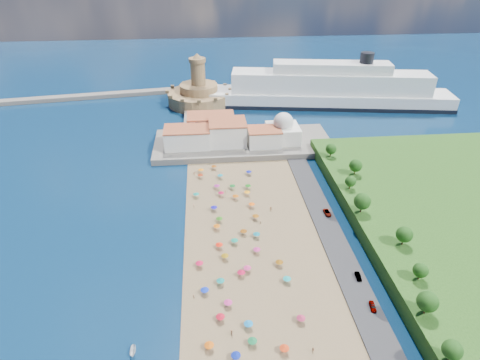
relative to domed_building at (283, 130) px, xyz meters
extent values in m
plane|color=#071938|center=(-30.00, -71.00, -8.97)|extent=(700.00, 700.00, 0.00)
cube|color=#59544C|center=(-20.00, 2.00, -7.47)|extent=(90.00, 36.00, 3.00)
cube|color=#59544C|center=(-42.00, 37.00, -7.77)|extent=(18.00, 70.00, 2.40)
cube|color=#59544C|center=(-140.00, 82.00, -7.67)|extent=(199.03, 34.77, 2.60)
cube|color=silver|center=(-48.00, -2.00, -1.47)|extent=(22.00, 14.00, 9.00)
cube|color=silver|center=(-28.00, 0.00, -0.47)|extent=(18.00, 16.00, 11.00)
cube|color=silver|center=(-10.00, -4.00, -1.97)|extent=(16.00, 12.00, 8.00)
cube|color=silver|center=(-36.00, 12.00, -0.97)|extent=(24.00, 14.00, 10.00)
cube|color=silver|center=(0.00, 0.00, -1.97)|extent=(16.00, 16.00, 8.00)
sphere|color=silver|center=(0.00, 0.00, 4.03)|extent=(10.00, 10.00, 10.00)
cylinder|color=silver|center=(0.00, 0.00, 7.83)|extent=(1.20, 1.20, 1.60)
cylinder|color=#9B7D4D|center=(-42.00, 67.00, -4.97)|extent=(40.00, 40.00, 8.00)
cylinder|color=#9B7D4D|center=(-42.00, 67.00, 1.53)|extent=(24.00, 24.00, 5.00)
cylinder|color=#9B7D4D|center=(-42.00, 67.00, 11.03)|extent=(9.00, 9.00, 14.00)
cylinder|color=#9B7D4D|center=(-42.00, 67.00, 19.23)|extent=(10.40, 10.40, 2.40)
cone|color=#9B7D4D|center=(-42.00, 67.00, 21.93)|extent=(6.00, 6.00, 3.00)
cube|color=black|center=(40.02, 56.59, -7.74)|extent=(155.69, 45.71, 2.48)
cube|color=white|center=(40.02, 56.59, -4.38)|extent=(154.64, 45.16, 9.18)
cube|color=white|center=(40.02, 56.59, 6.33)|extent=(123.77, 36.54, 12.24)
cube|color=white|center=(40.02, 56.59, 15.51)|extent=(72.74, 24.84, 6.12)
cylinder|color=black|center=(60.19, 53.53, 21.63)|extent=(8.16, 8.16, 6.12)
cylinder|color=gray|center=(-21.63, -62.57, -7.72)|extent=(0.07, 0.07, 2.00)
cone|color=#904F0D|center=(-21.63, -62.57, -6.82)|extent=(2.50, 2.50, 0.60)
cylinder|color=gray|center=(-33.93, -120.72, -7.72)|extent=(0.07, 0.07, 2.00)
cone|color=#0B1E91|center=(-33.93, -120.72, -6.82)|extent=(2.50, 2.50, 0.60)
cylinder|color=gray|center=(-35.83, -22.16, -7.72)|extent=(0.07, 0.07, 2.00)
cone|color=#92430D|center=(-35.83, -22.16, -6.82)|extent=(2.50, 2.50, 0.60)
cylinder|color=gray|center=(-36.45, -94.84, -7.72)|extent=(0.07, 0.07, 2.00)
cone|color=#0D7972|center=(-36.45, -94.84, -6.82)|extent=(2.50, 2.50, 0.60)
cylinder|color=gray|center=(-21.56, -119.83, -7.72)|extent=(0.07, 0.07, 2.00)
cone|color=red|center=(-21.56, -119.83, -6.82)|extent=(2.50, 2.50, 0.60)
cylinder|color=gray|center=(-36.98, -55.41, -7.72)|extent=(0.07, 0.07, 2.00)
cone|color=#140DAE|center=(-36.98, -55.41, -6.82)|extent=(2.50, 2.50, 0.60)
cylinder|color=gray|center=(-28.67, -40.09, -7.72)|extent=(0.07, 0.07, 2.00)
cone|color=#116421|center=(-28.67, -40.09, -6.82)|extent=(2.50, 2.50, 0.60)
cylinder|color=gray|center=(-30.64, -76.14, -7.72)|extent=(0.07, 0.07, 2.00)
cone|color=#0E8466|center=(-30.64, -76.14, -6.82)|extent=(2.50, 2.50, 0.60)
cylinder|color=gray|center=(-27.76, -90.05, -7.72)|extent=(0.07, 0.07, 2.00)
cone|color=#C92B6F|center=(-27.76, -90.05, -6.82)|extent=(2.50, 2.50, 0.60)
cylinder|color=gray|center=(-27.97, -48.16, -7.72)|extent=(0.07, 0.07, 2.00)
cone|color=#CE5B0B|center=(-27.97, -48.16, -6.82)|extent=(2.50, 2.50, 0.60)
cylinder|color=gray|center=(-23.61, -81.55, -7.72)|extent=(0.07, 0.07, 2.00)
cone|color=#B82775|center=(-23.61, -81.55, -6.82)|extent=(2.50, 2.50, 0.60)
cylinder|color=gray|center=(-41.81, -24.92, -7.72)|extent=(0.07, 0.07, 2.00)
cone|color=orange|center=(-41.81, -24.92, -6.82)|extent=(2.50, 2.50, 0.60)
cylinder|color=gray|center=(-42.76, -86.47, -7.72)|extent=(0.07, 0.07, 2.00)
cone|color=#C8103C|center=(-42.76, -86.47, -6.82)|extent=(2.50, 2.50, 0.60)
cylinder|color=gray|center=(-35.18, -39.45, -7.72)|extent=(0.07, 0.07, 2.00)
cone|color=#98207A|center=(-35.18, -39.45, -6.82)|extent=(2.50, 2.50, 0.60)
cylinder|color=gray|center=(-22.66, -73.38, -7.72)|extent=(0.07, 0.07, 2.00)
cone|color=#0E6F82|center=(-22.66, -73.38, -6.82)|extent=(2.50, 2.50, 0.60)
cylinder|color=gray|center=(-17.24, -88.36, -7.72)|extent=(0.07, 0.07, 2.00)
cone|color=#824D0B|center=(-17.24, -88.36, -6.82)|extent=(2.50, 2.50, 0.60)
cylinder|color=gray|center=(-34.41, -83.70, -7.72)|extent=(0.07, 0.07, 2.00)
cone|color=#91690D|center=(-34.41, -83.70, -6.82)|extent=(2.50, 2.50, 0.60)
cylinder|color=gray|center=(-16.20, -95.90, -7.72)|extent=(0.07, 0.07, 2.00)
cone|color=#109797|center=(-16.20, -95.90, -6.82)|extent=(2.50, 2.50, 0.60)
cylinder|color=gray|center=(-15.28, -110.94, -7.72)|extent=(0.07, 0.07, 2.00)
cone|color=#9F2246|center=(-15.28, -110.94, -6.82)|extent=(2.50, 2.50, 0.60)
cylinder|color=gray|center=(-20.45, -28.65, -7.72)|extent=(0.07, 0.07, 2.00)
cone|color=#0B1696|center=(-20.45, -28.65, -6.82)|extent=(2.50, 2.50, 0.60)
cylinder|color=gray|center=(-22.14, -40.67, -7.72)|extent=(0.07, 0.07, 2.00)
cone|color=#136A12|center=(-22.14, -40.67, -6.82)|extent=(2.50, 2.50, 0.60)
cylinder|color=gray|center=(-37.16, -108.42, -7.72)|extent=(0.07, 0.07, 2.00)
cone|color=red|center=(-37.16, -108.42, -6.82)|extent=(2.50, 2.50, 0.60)
cylinder|color=gray|center=(-36.43, -67.40, -7.72)|extent=(0.07, 0.07, 2.00)
cone|color=#DC630B|center=(-36.43, -67.40, -6.82)|extent=(2.50, 2.50, 0.60)
cylinder|color=gray|center=(-36.04, -77.96, -7.72)|extent=(0.07, 0.07, 2.00)
cone|color=red|center=(-36.04, -77.96, -6.82)|extent=(2.50, 2.50, 0.60)
cylinder|color=gray|center=(-33.73, -45.17, -7.72)|extent=(0.07, 0.07, 2.00)
cone|color=#BC0F3D|center=(-33.73, -45.17, -6.82)|extent=(2.50, 2.50, 0.60)
cylinder|color=gray|center=(-27.05, -71.32, -7.72)|extent=(0.07, 0.07, 2.00)
cone|color=#7E410B|center=(-27.05, -71.32, -6.82)|extent=(2.50, 2.50, 0.60)
cylinder|color=gray|center=(-29.84, -91.86, -7.72)|extent=(0.07, 0.07, 2.00)
cone|color=#B80E38|center=(-29.84, -91.86, -6.82)|extent=(2.50, 2.50, 0.60)
cylinder|color=gray|center=(-42.08, -29.76, -7.72)|extent=(0.07, 0.07, 2.00)
cone|color=#9C290E|center=(-42.08, -29.76, -6.82)|extent=(2.50, 2.50, 0.60)
cylinder|color=gray|center=(-33.37, -30.75, -7.72)|extent=(0.07, 0.07, 2.00)
cone|color=#0F758E|center=(-33.37, -30.75, -6.82)|extent=(2.50, 2.50, 0.60)
cylinder|color=gray|center=(-29.77, -111.47, -7.72)|extent=(0.07, 0.07, 2.00)
cone|color=#0E70BA|center=(-29.77, -111.47, -6.82)|extent=(2.50, 2.50, 0.60)
cylinder|color=gray|center=(-22.17, -54.53, -7.72)|extent=(0.07, 0.07, 2.00)
cone|color=#EC580A|center=(-22.17, -54.53, -6.82)|extent=(2.50, 2.50, 0.60)
cylinder|color=gray|center=(-34.71, -103.57, -7.72)|extent=(0.07, 0.07, 2.00)
cone|color=#C92B7E|center=(-34.71, -103.57, -6.82)|extent=(2.50, 2.50, 0.60)
cylinder|color=gray|center=(-43.92, -45.21, -7.72)|extent=(0.07, 0.07, 2.00)
cone|color=#0E8271|center=(-43.92, -45.21, -6.82)|extent=(2.50, 2.50, 0.60)
cylinder|color=gray|center=(-41.27, -98.16, -7.72)|extent=(0.07, 0.07, 2.00)
cone|color=#0E29BA|center=(-41.27, -98.16, -6.82)|extent=(2.50, 2.50, 0.60)
cylinder|color=gray|center=(-35.27, -62.95, -7.72)|extent=(0.07, 0.07, 2.00)
cone|color=#296D13|center=(-35.27, -62.95, -6.82)|extent=(2.50, 2.50, 0.60)
cylinder|color=gray|center=(-23.04, -45.61, -7.72)|extent=(0.07, 0.07, 2.00)
cone|color=#FF980D|center=(-23.04, -45.61, -6.82)|extent=(2.50, 2.50, 0.60)
cylinder|color=gray|center=(-40.45, -117.19, -7.72)|extent=(0.07, 0.07, 2.00)
cone|color=#D4570B|center=(-40.45, -117.19, -6.82)|extent=(2.50, 2.50, 0.60)
cylinder|color=gray|center=(-29.35, -116.93, -7.72)|extent=(0.07, 0.07, 2.00)
cone|color=#136B38|center=(-29.35, -116.93, -6.82)|extent=(2.50, 2.50, 0.60)
imported|color=tan|center=(-44.90, -26.62, -7.85)|extent=(1.01, 1.04, 1.74)
imported|color=tan|center=(-34.43, -113.35, -7.81)|extent=(0.86, 1.76, 1.82)
imported|color=tan|center=(-20.24, -65.80, -7.94)|extent=(0.62, 0.69, 1.58)
imported|color=tan|center=(-31.76, -43.08, -7.90)|extent=(1.02, 0.99, 1.65)
imported|color=tan|center=(-44.87, -52.63, -7.89)|extent=(0.81, 1.18, 1.67)
imported|color=tan|center=(-44.51, -99.54, -7.94)|extent=(0.68, 0.64, 1.57)
imported|color=tan|center=(-14.99, -57.33, -7.79)|extent=(1.60, 1.64, 1.87)
imported|color=tan|center=(-14.26, -120.34, -7.88)|extent=(0.79, 1.07, 1.69)
imported|color=white|center=(-59.75, -116.42, -8.26)|extent=(1.50, 3.74, 1.43)
imported|color=gray|center=(6.00, -108.34, -7.61)|extent=(2.05, 4.06, 1.33)
imported|color=gray|center=(6.00, -96.37, -7.64)|extent=(1.57, 3.92, 1.27)
imported|color=gray|center=(6.00, -62.19, -7.62)|extent=(2.42, 4.80, 1.30)
cylinder|color=#382314|center=(15.15, -129.48, -1.67)|extent=(0.50, 0.50, 2.60)
sphere|color=#14380F|center=(15.15, -129.48, 0.67)|extent=(4.68, 4.68, 4.68)
cylinder|color=#382314|center=(16.16, -115.77, -1.44)|extent=(0.50, 0.50, 3.07)
sphere|color=#14380F|center=(16.16, -115.77, 1.33)|extent=(5.53, 5.53, 5.53)
cylinder|color=#382314|center=(20.54, -103.67, -1.77)|extent=(0.50, 0.50, 2.42)
sphere|color=#14380F|center=(20.54, -103.67, 0.41)|extent=(4.35, 4.35, 4.35)
cylinder|color=#382314|center=(22.67, -88.28, -1.51)|extent=(0.50, 0.50, 2.93)
sphere|color=#14380F|center=(22.67, -88.28, 1.12)|extent=(5.27, 5.27, 5.27)
cylinder|color=#382314|center=(15.68, -69.39, -1.30)|extent=(0.50, 0.50, 3.35)
sphere|color=#14380F|center=(15.68, -69.39, 1.72)|extent=(6.03, 6.03, 6.03)
cylinder|color=#382314|center=(16.94, -53.37, -1.77)|extent=(0.50, 0.50, 2.40)
sphere|color=#14380F|center=(16.94, -53.37, 0.39)|extent=(4.33, 4.33, 4.33)
cylinder|color=#382314|center=(22.78, -42.26, -1.47)|extent=(0.50, 0.50, 3.01)
sphere|color=#14380F|center=(22.78, -42.26, 1.24)|extent=(5.42, 5.42, 5.42)
cylinder|color=#382314|center=(17.32, -25.20, -1.61)|extent=(0.50, 0.50, 2.73)
sphere|color=#14380F|center=(17.32, -25.20, 0.85)|extent=(4.91, 4.91, 4.91)
camera|label=1|loc=(-38.73, -183.93, 80.72)|focal=30.00mm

